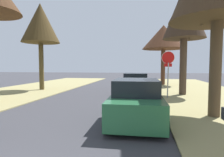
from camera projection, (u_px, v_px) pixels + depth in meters
name	position (u px, v px, depth m)	size (l,w,h in m)	color
stop_sign_far	(168.00, 64.00, 11.77)	(0.81, 0.35, 2.97)	#9EA0A5
street_tree_right_mid_b	(184.00, 13.00, 13.01)	(2.92, 2.92, 7.73)	#48382B
street_tree_right_far	(163.00, 38.00, 20.36)	(4.63, 4.63, 6.50)	brown
street_tree_left_mid_b	(40.00, 24.00, 15.88)	(3.19, 3.19, 7.36)	brown
parked_sedan_green	(136.00, 101.00, 7.16)	(2.02, 4.44, 1.57)	#28663D
parked_sedan_black	(136.00, 85.00, 13.74)	(2.02, 4.44, 1.57)	black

